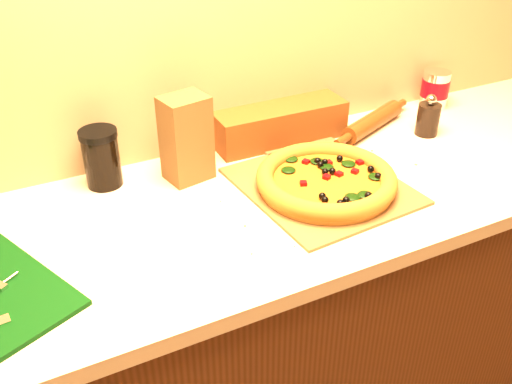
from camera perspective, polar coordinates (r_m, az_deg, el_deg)
name	(u,v)px	position (r m, az deg, el deg)	size (l,w,h in m)	color
cabinet	(244,339)	(1.71, -1.22, -14.53)	(2.80, 0.65, 0.86)	#42230E
countertop	(242,211)	(1.42, -1.42, -1.93)	(2.84, 0.68, 0.04)	beige
pizza_peel	(317,183)	(1.50, 6.15, 0.93)	(0.41, 0.59, 0.01)	brown
pizza	(326,180)	(1.46, 7.03, 1.20)	(0.36, 0.36, 0.05)	gold
pepper_grinder	(428,118)	(1.81, 16.83, 7.08)	(0.07, 0.07, 0.13)	black
rolling_pin	(373,121)	(1.81, 11.58, 6.93)	(0.38, 0.18, 0.05)	#54230E
coffee_canister	(435,89)	(2.01, 17.46, 9.82)	(0.09, 0.09, 0.12)	silver
bread_bag	(279,123)	(1.70, 2.35, 6.87)	(0.40, 0.13, 0.11)	brown
paper_bag	(186,139)	(1.48, -6.99, 5.32)	(0.11, 0.09, 0.23)	brown
dark_jar	(101,158)	(1.51, -15.20, 3.32)	(0.10, 0.10, 0.15)	black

